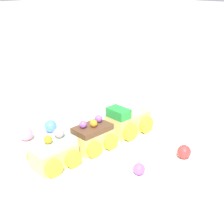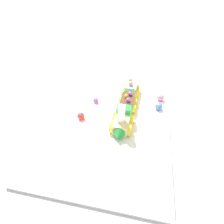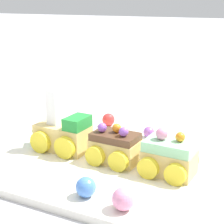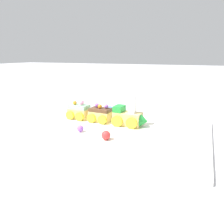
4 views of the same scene
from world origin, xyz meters
TOP-DOWN VIEW (x-y plane):
  - ground_plane at (0.00, 0.00)m, footprint 10.00×10.00m
  - display_board at (0.00, 0.00)m, footprint 0.71×0.43m
  - cake_train_locomotive at (0.09, 0.05)m, footprint 0.12×0.07m
  - cake_car_chocolate at (-0.02, 0.05)m, footprint 0.08×0.07m
  - cake_car_mint at (-0.11, 0.06)m, footprint 0.08×0.07m
  - gumball_blue at (-0.04, 0.18)m, footprint 0.03×0.03m
  - gumball_red at (0.07, -0.10)m, footprint 0.03×0.03m
  - gumball_purple at (-0.03, -0.07)m, footprint 0.02×0.02m
  - gumball_pink at (-0.10, 0.18)m, footprint 0.03×0.03m

SIDE VIEW (x-z plane):
  - ground_plane at x=0.00m, z-range 0.00..0.00m
  - display_board at x=0.00m, z-range 0.00..0.01m
  - gumball_purple at x=-0.03m, z-range 0.01..0.03m
  - gumball_red at x=0.07m, z-range 0.01..0.04m
  - gumball_blue at x=-0.04m, z-range 0.01..0.04m
  - gumball_pink at x=-0.10m, z-range 0.01..0.04m
  - cake_car_chocolate at x=-0.02m, z-range 0.00..0.07m
  - cake_car_mint at x=-0.11m, z-range 0.00..0.07m
  - cake_train_locomotive at x=0.09m, z-range -0.01..0.09m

